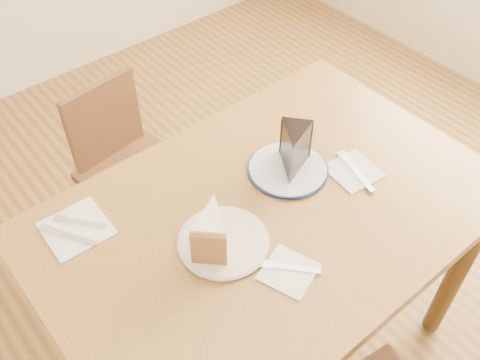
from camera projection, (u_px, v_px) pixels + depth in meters
name	position (u px, v px, depth m)	size (l,w,h in m)	color
ground	(261.00, 344.00, 1.93)	(4.00, 4.00, 0.00)	#462C12
table	(268.00, 233.00, 1.46)	(1.20, 0.80, 0.75)	#543616
chair_far	(130.00, 166.00, 2.00)	(0.39, 0.39, 0.71)	#351D10
plate_cream	(223.00, 242.00, 1.31)	(0.22, 0.22, 0.01)	silver
plate_navy	(288.00, 169.00, 1.49)	(0.22, 0.22, 0.01)	white
carrot_cake	(212.00, 229.00, 1.27)	(0.08, 0.11, 0.10)	beige
chocolate_cake	(293.00, 153.00, 1.43)	(0.08, 0.12, 0.12)	black
napkin_cream	(289.00, 272.00, 1.25)	(0.12, 0.12, 0.00)	white
napkin_navy	(353.00, 171.00, 1.48)	(0.13, 0.13, 0.00)	white
napkin_spare	(76.00, 229.00, 1.34)	(0.15, 0.15, 0.00)	white
fork_cream	(291.00, 268.00, 1.26)	(0.01, 0.14, 0.00)	silver
knife_navy	(356.00, 171.00, 1.48)	(0.02, 0.17, 0.00)	white
fork_spare	(80.00, 222.00, 1.35)	(0.01, 0.14, 0.00)	silver
knife_spare	(69.00, 235.00, 1.32)	(0.01, 0.16, 0.00)	silver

